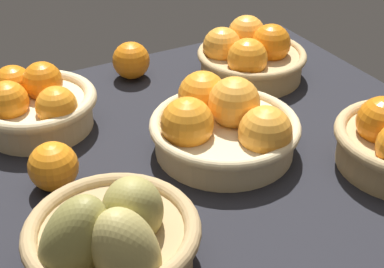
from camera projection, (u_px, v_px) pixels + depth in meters
The scene contains 7 objects.
market_tray at pixel (204, 149), 93.01cm from camera, with size 84.00×72.00×3.00cm, color black.
basket_far_right_pears at pixel (112, 240), 65.51cm from camera, with size 23.06×21.70×15.74cm.
basket_near_right at pixel (35, 104), 93.63cm from camera, with size 20.64×20.64×10.95cm.
basket_near_left at pixel (249, 56), 109.86cm from camera, with size 21.75×21.75×11.14cm.
basket_center at pixel (223, 125), 87.80cm from camera, with size 24.18×24.18×12.11cm.
loose_orange_front_gap at pixel (52, 165), 80.47cm from camera, with size 7.38×7.38×7.38cm, color orange.
loose_orange_back_gap at pixel (131, 60), 110.00cm from camera, with size 7.47×7.47×7.47cm, color orange.
Camera 1 is at (38.11, 66.50, 54.29)cm, focal length 51.62 mm.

